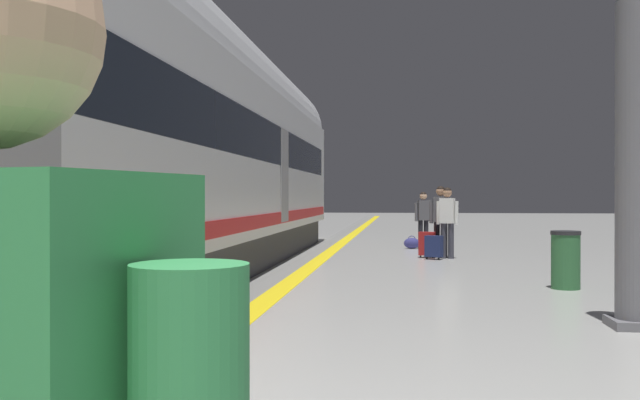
{
  "coord_description": "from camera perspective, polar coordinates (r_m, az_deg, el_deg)",
  "views": [
    {
      "loc": [
        0.97,
        -0.79,
        1.45
      ],
      "look_at": [
        0.08,
        6.63,
        1.41
      ],
      "focal_mm": 39.02,
      "sensor_mm": 36.0,
      "label": 1
    }
  ],
  "objects": [
    {
      "name": "safety_line_strip",
      "position": [
        11.05,
        -3.12,
        -7.22
      ],
      "size": [
        0.36,
        80.0,
        0.01
      ],
      "primitive_type": "cube",
      "color": "yellow",
      "rests_on": "ground"
    },
    {
      "name": "tactile_edge_band",
      "position": [
        11.12,
        -4.84,
        -7.19
      ],
      "size": [
        0.63,
        80.0,
        0.01
      ],
      "primitive_type": "cube",
      "color": "slate",
      "rests_on": "ground"
    },
    {
      "name": "high_speed_train",
      "position": [
        10.03,
        -16.92,
        6.3
      ],
      "size": [
        2.94,
        30.21,
        4.97
      ],
      "color": "#38383D",
      "rests_on": "ground"
    },
    {
      "name": "passenger_near",
      "position": [
        16.71,
        9.87,
        -1.3
      ],
      "size": [
        0.53,
        0.22,
        1.69
      ],
      "color": "black",
      "rests_on": "ground"
    },
    {
      "name": "suitcase_near",
      "position": [
        16.62,
        8.78,
        -3.56
      ],
      "size": [
        0.41,
        0.3,
        0.61
      ],
      "color": "#A51E1E",
      "rests_on": "ground"
    },
    {
      "name": "passenger_mid",
      "position": [
        16.46,
        10.39,
        -1.4
      ],
      "size": [
        0.5,
        0.28,
        1.66
      ],
      "color": "#383842",
      "rests_on": "ground"
    },
    {
      "name": "suitcase_mid",
      "position": [
        16.2,
        9.32,
        -3.77
      ],
      "size": [
        0.44,
        0.35,
        0.55
      ],
      "color": "#19234C",
      "rests_on": "ground"
    },
    {
      "name": "passenger_far",
      "position": [
        19.62,
        8.47,
        -1.27
      ],
      "size": [
        0.47,
        0.28,
        1.57
      ],
      "color": "black",
      "rests_on": "ground"
    },
    {
      "name": "duffel_bag_far",
      "position": [
        19.44,
        7.54,
        -3.53
      ],
      "size": [
        0.44,
        0.26,
        0.36
      ],
      "color": "navy",
      "rests_on": "ground"
    },
    {
      "name": "platform_pillar",
      "position": [
        8.42,
        24.51,
        2.13
      ],
      "size": [
        0.56,
        0.56,
        3.6
      ],
      "color": "slate",
      "rests_on": "ground"
    },
    {
      "name": "waste_bin",
      "position": [
        11.58,
        19.5,
        -4.64
      ],
      "size": [
        0.46,
        0.46,
        0.91
      ],
      "color": "#2D6638",
      "rests_on": "ground"
    }
  ]
}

